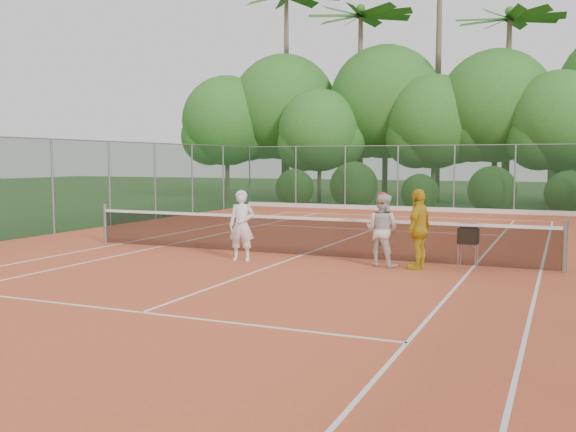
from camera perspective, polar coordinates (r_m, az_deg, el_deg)
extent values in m
plane|color=#234518|center=(15.72, 1.12, -3.62)|extent=(120.00, 120.00, 0.00)
cube|color=#CF552F|center=(15.72, 1.12, -3.59)|extent=(18.00, 36.00, 0.02)
cylinder|color=gray|center=(18.71, -15.94, -0.67)|extent=(0.10, 0.10, 1.10)
cylinder|color=gray|center=(14.48, 23.41, -2.50)|extent=(0.10, 0.10, 1.10)
cube|color=black|center=(15.65, 1.12, -1.89)|extent=(11.87, 0.03, 0.86)
cube|color=white|center=(15.61, 1.12, -0.19)|extent=(11.87, 0.04, 0.07)
imported|color=white|center=(14.90, -4.14, -0.84)|extent=(0.67, 0.51, 1.65)
imported|color=beige|center=(14.24, 8.36, -1.24)|extent=(0.90, 0.77, 1.60)
ellipsoid|color=red|center=(14.18, 8.40, 1.83)|extent=(0.22, 0.22, 0.14)
imported|color=gold|center=(14.01, 11.55, -1.14)|extent=(0.59, 1.07, 1.73)
cylinder|color=gray|center=(14.00, 14.88, -3.59)|extent=(0.02, 0.02, 0.57)
cylinder|color=gray|center=(14.30, 16.49, -3.45)|extent=(0.02, 0.02, 0.57)
cube|color=black|center=(14.09, 15.74, -1.70)|extent=(0.40, 0.40, 0.33)
sphere|color=#C6DF34|center=(25.54, 5.27, -0.20)|extent=(0.07, 0.07, 0.07)
sphere|color=#BED030|center=(28.02, 17.54, 0.05)|extent=(0.07, 0.07, 0.07)
sphere|color=#C1DF33|center=(24.27, 9.10, -0.51)|extent=(0.07, 0.07, 0.07)
cube|color=white|center=(27.02, 10.76, -0.04)|extent=(11.03, 0.06, 0.01)
cube|color=white|center=(18.49, -14.82, -2.42)|extent=(0.06, 23.77, 0.01)
cube|color=white|center=(14.57, 21.56, -4.57)|extent=(0.06, 23.77, 0.01)
cube|color=white|center=(17.68, -11.31, -2.68)|extent=(0.06, 23.77, 0.01)
cube|color=white|center=(14.67, 16.17, -4.35)|extent=(0.06, 23.77, 0.01)
cube|color=white|center=(21.72, 7.56, -1.21)|extent=(8.23, 0.06, 0.01)
cube|color=white|center=(10.20, -12.86, -8.36)|extent=(8.23, 0.06, 0.01)
cube|color=white|center=(15.72, 1.12, -3.54)|extent=(0.06, 12.80, 0.01)
cube|color=#19381E|center=(29.97, 12.12, 3.29)|extent=(18.00, 0.02, 3.00)
cylinder|color=gray|center=(32.95, -3.44, 3.54)|extent=(0.07, 0.07, 3.00)
cylinder|color=gray|center=(32.95, -3.44, 3.54)|extent=(0.07, 0.07, 3.00)
cylinder|color=brown|center=(38.12, -5.42, 4.25)|extent=(0.26, 0.26, 3.75)
sphere|color=#2F6622|center=(38.18, -5.45, 8.42)|extent=(5.25, 5.25, 5.25)
cylinder|color=brown|center=(38.13, -0.36, 4.76)|extent=(0.30, 0.30, 4.40)
sphere|color=#2F6622|center=(38.25, -0.36, 9.65)|extent=(6.16, 6.16, 6.16)
cylinder|color=brown|center=(35.15, 2.80, 3.76)|extent=(0.22, 0.22, 3.20)
sphere|color=#2F6622|center=(35.18, 2.82, 7.62)|extent=(4.48, 4.48, 4.48)
cylinder|color=brown|center=(36.60, 8.61, 4.78)|extent=(0.31, 0.31, 4.50)
sphere|color=#2F6622|center=(36.75, 8.68, 9.98)|extent=(6.30, 6.30, 6.30)
cylinder|color=brown|center=(34.48, 12.79, 3.87)|extent=(0.24, 0.24, 3.50)
sphere|color=#2F6622|center=(34.53, 12.88, 8.17)|extent=(4.90, 4.90, 4.90)
cylinder|color=brown|center=(34.54, 17.87, 4.25)|extent=(0.28, 0.28, 4.10)
sphere|color=#2F6622|center=(34.65, 18.00, 9.27)|extent=(5.74, 5.74, 5.74)
cylinder|color=brown|center=(33.18, 22.81, 3.48)|extent=(0.23, 0.23, 3.40)
sphere|color=#2F6622|center=(33.23, 22.96, 7.82)|extent=(4.76, 4.76, 4.76)
cone|color=brown|center=(39.92, -0.14, 10.96)|extent=(0.44, 0.44, 13.00)
cone|color=brown|center=(37.15, 6.41, 9.82)|extent=(0.44, 0.44, 11.00)
sphere|color=#2F6622|center=(37.98, 6.49, 17.87)|extent=(0.50, 0.50, 0.50)
cone|color=brown|center=(38.35, 13.21, 12.58)|extent=(0.44, 0.44, 15.00)
cone|color=brown|center=(35.09, 18.90, 9.05)|extent=(0.44, 0.44, 10.00)
sphere|color=#2F6622|center=(35.79, 19.13, 16.82)|extent=(0.50, 0.50, 0.50)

